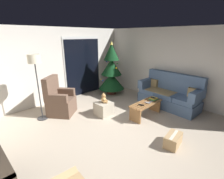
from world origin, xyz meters
name	(u,v)px	position (x,y,z in m)	size (l,w,h in m)	color
ground_plane	(121,133)	(0.00, 0.00, 0.00)	(7.00, 7.00, 0.00)	#B2A38E
wall_back	(55,66)	(0.00, 3.06, 1.25)	(5.72, 0.12, 2.50)	silver
wall_right	(179,66)	(2.86, 0.00, 1.25)	(0.12, 6.00, 2.50)	silver
patio_door_frame	(83,66)	(1.09, 2.99, 1.10)	(1.60, 0.02, 2.20)	silver
patio_door_glass	(83,67)	(1.09, 2.97, 1.05)	(1.50, 0.02, 2.10)	black
couch	(169,95)	(2.32, -0.02, 0.40)	(0.88, 1.98, 1.08)	slate
coffee_table	(146,107)	(1.18, 0.11, 0.28)	(1.10, 0.40, 0.42)	olive
remote_silver	(148,103)	(1.18, 0.06, 0.43)	(0.04, 0.16, 0.02)	#ADADB2
remote_black	(141,105)	(0.92, 0.09, 0.43)	(0.04, 0.16, 0.02)	black
remote_graphite	(151,102)	(1.29, 0.04, 0.43)	(0.04, 0.16, 0.02)	#333338
book_stack	(154,99)	(1.52, 0.08, 0.45)	(0.25, 0.20, 0.06)	#337042
cell_phone	(153,98)	(1.51, 0.09, 0.48)	(0.07, 0.14, 0.01)	black
christmas_tree	(111,72)	(1.84, 2.18, 0.90)	(1.00, 1.00, 2.02)	#4C1E19
armchair	(60,101)	(-0.50, 1.97, 0.40)	(0.96, 0.96, 1.13)	brown
floor_lamp	(35,65)	(-1.01, 2.05, 1.51)	(0.32, 0.32, 1.78)	#2D2D30
ottoman	(104,109)	(0.38, 1.02, 0.19)	(0.44, 0.44, 0.38)	#B2A893
teddy_bear_honey	(104,99)	(0.38, 1.02, 0.50)	(0.21, 0.22, 0.29)	tan
cardboard_box_taped_mid_floor	(173,140)	(0.46, -1.08, 0.13)	(0.50, 0.32, 0.26)	tan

